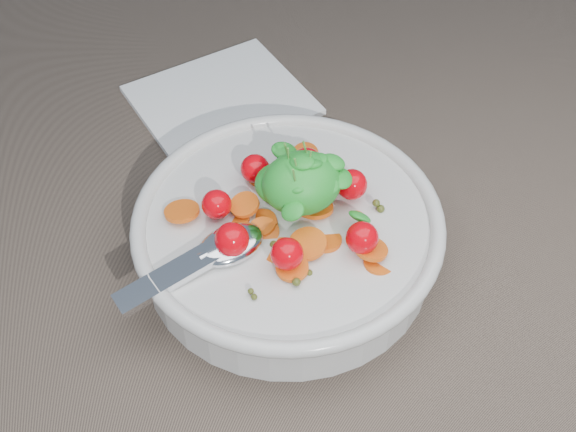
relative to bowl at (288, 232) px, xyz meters
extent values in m
plane|color=#716051|center=(-0.01, 0.00, -0.03)|extent=(6.00, 6.00, 0.00)
cylinder|color=silver|center=(0.00, 0.00, -0.01)|extent=(0.26, 0.26, 0.05)
torus|color=silver|center=(0.00, 0.00, 0.02)|extent=(0.28, 0.28, 0.01)
cylinder|color=silver|center=(0.00, 0.00, -0.03)|extent=(0.13, 0.13, 0.01)
cylinder|color=brown|center=(0.00, 0.00, -0.01)|extent=(0.24, 0.24, 0.04)
cylinder|color=orange|center=(0.03, 0.02, 0.03)|extent=(0.04, 0.04, 0.01)
cylinder|color=orange|center=(-0.01, -0.06, 0.02)|extent=(0.03, 0.03, 0.01)
cylinder|color=orange|center=(0.06, -0.07, 0.02)|extent=(0.03, 0.03, 0.01)
cylinder|color=orange|center=(0.05, -0.02, 0.01)|extent=(0.03, 0.03, 0.01)
cylinder|color=orange|center=(0.01, 0.06, 0.02)|extent=(0.03, 0.03, 0.01)
cylinder|color=orange|center=(0.06, -0.06, 0.02)|extent=(0.04, 0.04, 0.01)
cylinder|color=orange|center=(0.01, -0.04, 0.02)|extent=(0.04, 0.04, 0.01)
cylinder|color=orange|center=(-0.02, -0.03, 0.02)|extent=(0.03, 0.03, 0.02)
cylinder|color=orange|center=(0.04, 0.07, 0.02)|extent=(0.03, 0.03, 0.01)
cylinder|color=orange|center=(0.02, -0.03, 0.02)|extent=(0.03, 0.03, 0.01)
cylinder|color=orange|center=(-0.05, 0.01, 0.02)|extent=(0.04, 0.04, 0.01)
cylinder|color=orange|center=(-0.03, 0.02, 0.03)|extent=(0.03, 0.03, 0.01)
cylinder|color=orange|center=(0.06, 0.02, 0.02)|extent=(0.04, 0.04, 0.01)
cylinder|color=orange|center=(0.05, 0.05, 0.02)|extent=(0.04, 0.04, 0.01)
cylinder|color=orange|center=(-0.09, 0.03, 0.02)|extent=(0.03, 0.03, 0.01)
cylinder|color=orange|center=(-0.02, -0.01, 0.02)|extent=(0.04, 0.04, 0.01)
cylinder|color=orange|center=(0.03, 0.00, 0.02)|extent=(0.04, 0.04, 0.01)
cylinder|color=orange|center=(0.04, 0.05, 0.01)|extent=(0.04, 0.04, 0.01)
cylinder|color=orange|center=(0.02, 0.02, 0.02)|extent=(0.04, 0.04, 0.01)
cylinder|color=orange|center=(-0.01, 0.06, 0.02)|extent=(0.04, 0.04, 0.01)
cylinder|color=orange|center=(-0.03, 0.00, 0.02)|extent=(0.04, 0.04, 0.02)
sphere|color=#434918|center=(-0.02, -0.02, 0.02)|extent=(0.01, 0.01, 0.01)
sphere|color=#434918|center=(0.08, 0.04, 0.02)|extent=(0.01, 0.01, 0.01)
sphere|color=#434918|center=(0.02, -0.03, 0.02)|extent=(0.01, 0.01, 0.01)
sphere|color=#434918|center=(-0.05, -0.07, 0.02)|extent=(0.01, 0.01, 0.01)
sphere|color=#434918|center=(-0.07, -0.02, 0.02)|extent=(0.01, 0.01, 0.01)
sphere|color=#434918|center=(0.08, -0.01, 0.02)|extent=(0.01, 0.01, 0.01)
sphere|color=#434918|center=(-0.01, -0.07, 0.02)|extent=(0.01, 0.01, 0.01)
sphere|color=#434918|center=(0.06, -0.04, 0.02)|extent=(0.01, 0.01, 0.01)
sphere|color=#434918|center=(-0.05, -0.07, 0.02)|extent=(0.01, 0.01, 0.01)
sphere|color=#434918|center=(0.00, -0.04, 0.02)|extent=(0.01, 0.01, 0.01)
sphere|color=#434918|center=(-0.09, -0.03, 0.02)|extent=(0.01, 0.01, 0.01)
sphere|color=#434918|center=(0.00, -0.06, 0.02)|extent=(0.01, 0.01, 0.01)
sphere|color=#434918|center=(-0.04, 0.02, 0.02)|extent=(0.01, 0.01, 0.01)
sphere|color=#434918|center=(0.01, 0.06, 0.02)|extent=(0.01, 0.01, 0.01)
sphere|color=#434918|center=(0.08, -0.01, 0.03)|extent=(0.01, 0.01, 0.01)
sphere|color=#D7000A|center=(0.06, 0.01, 0.04)|extent=(0.03, 0.03, 0.03)
sphere|color=#D7000A|center=(0.03, 0.04, 0.04)|extent=(0.03, 0.03, 0.03)
sphere|color=#D7000A|center=(-0.02, 0.05, 0.04)|extent=(0.03, 0.03, 0.03)
sphere|color=#D7000A|center=(-0.06, 0.02, 0.03)|extent=(0.03, 0.03, 0.03)
sphere|color=#D7000A|center=(-0.05, -0.02, 0.04)|extent=(0.03, 0.03, 0.03)
sphere|color=#D7000A|center=(-0.02, -0.05, 0.04)|extent=(0.03, 0.03, 0.03)
sphere|color=#D7000A|center=(0.05, -0.05, 0.04)|extent=(0.03, 0.03, 0.03)
ellipsoid|color=green|center=(0.01, 0.01, 0.05)|extent=(0.07, 0.06, 0.05)
ellipsoid|color=green|center=(0.00, 0.02, 0.04)|extent=(0.04, 0.04, 0.03)
ellipsoid|color=green|center=(0.01, 0.01, 0.07)|extent=(0.02, 0.02, 0.02)
ellipsoid|color=green|center=(0.01, 0.01, 0.05)|extent=(0.03, 0.02, 0.02)
ellipsoid|color=green|center=(0.01, 0.01, 0.08)|extent=(0.03, 0.03, 0.01)
ellipsoid|color=green|center=(0.03, -0.01, 0.06)|extent=(0.03, 0.02, 0.02)
ellipsoid|color=green|center=(0.04, 0.01, 0.06)|extent=(0.03, 0.03, 0.01)
ellipsoid|color=green|center=(0.03, 0.01, 0.07)|extent=(0.03, 0.03, 0.01)
ellipsoid|color=green|center=(0.04, 0.00, 0.05)|extent=(0.02, 0.03, 0.02)
ellipsoid|color=green|center=(0.02, 0.01, 0.06)|extent=(0.03, 0.03, 0.02)
ellipsoid|color=green|center=(0.00, -0.02, 0.05)|extent=(0.02, 0.02, 0.02)
ellipsoid|color=green|center=(0.02, 0.01, 0.07)|extent=(0.03, 0.03, 0.03)
ellipsoid|color=green|center=(-0.01, 0.01, 0.05)|extent=(0.02, 0.02, 0.02)
ellipsoid|color=green|center=(0.01, -0.01, 0.06)|extent=(0.03, 0.03, 0.03)
ellipsoid|color=green|center=(0.02, 0.00, 0.05)|extent=(0.02, 0.02, 0.01)
ellipsoid|color=green|center=(0.00, 0.03, 0.05)|extent=(0.02, 0.02, 0.02)
ellipsoid|color=green|center=(0.03, 0.03, 0.04)|extent=(0.02, 0.02, 0.01)
ellipsoid|color=green|center=(0.03, 0.01, 0.06)|extent=(0.03, 0.03, 0.01)
ellipsoid|color=green|center=(0.01, 0.05, 0.05)|extent=(0.03, 0.02, 0.02)
ellipsoid|color=green|center=(0.01, 0.01, 0.07)|extent=(0.03, 0.03, 0.02)
ellipsoid|color=green|center=(0.06, -0.03, 0.04)|extent=(0.02, 0.03, 0.03)
ellipsoid|color=green|center=(0.02, 0.01, 0.07)|extent=(0.03, 0.03, 0.02)
ellipsoid|color=green|center=(0.00, 0.01, 0.05)|extent=(0.02, 0.02, 0.02)
ellipsoid|color=green|center=(0.02, 0.02, 0.06)|extent=(0.03, 0.03, 0.01)
ellipsoid|color=green|center=(0.02, 0.01, 0.07)|extent=(0.02, 0.03, 0.01)
ellipsoid|color=green|center=(0.02, -0.01, 0.05)|extent=(0.02, 0.02, 0.02)
ellipsoid|color=green|center=(0.05, 0.00, 0.05)|extent=(0.03, 0.03, 0.01)
cylinder|color=#4C8C33|center=(0.01, 0.00, 0.06)|extent=(0.01, 0.01, 0.04)
cylinder|color=#4C8C33|center=(0.01, 0.02, 0.06)|extent=(0.01, 0.01, 0.04)
cylinder|color=#4C8C33|center=(0.01, 0.00, 0.06)|extent=(0.01, 0.00, 0.05)
cylinder|color=#4C8C33|center=(0.02, 0.02, 0.06)|extent=(0.01, 0.01, 0.04)
cylinder|color=#4C8C33|center=(0.02, 0.01, 0.06)|extent=(0.01, 0.01, 0.05)
cylinder|color=#4C8C33|center=(0.01, 0.02, 0.06)|extent=(0.00, 0.00, 0.05)
ellipsoid|color=silver|center=(-0.06, -0.02, 0.02)|extent=(0.07, 0.06, 0.02)
cube|color=silver|center=(-0.10, -0.03, 0.02)|extent=(0.12, 0.06, 0.02)
cylinder|color=silver|center=(-0.07, -0.02, 0.02)|extent=(0.02, 0.02, 0.01)
cube|color=white|center=(-0.01, 0.23, -0.03)|extent=(0.21, 0.20, 0.01)
camera|label=1|loc=(-0.12, -0.40, 0.49)|focal=45.00mm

